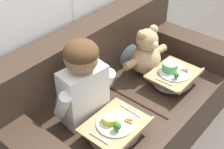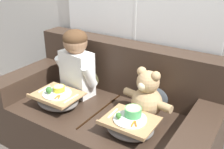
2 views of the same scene
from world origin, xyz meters
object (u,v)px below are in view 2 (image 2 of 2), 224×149
(couch, at_px, (109,115))
(teddy_bear, at_px, (147,97))
(throw_pillow_behind_child, at_px, (91,70))
(child_figure, at_px, (76,60))
(lap_tray_child, at_px, (58,99))
(lap_tray_teddy, at_px, (130,125))
(throw_pillow_behind_teddy, at_px, (158,88))

(couch, relative_size, teddy_bear, 4.18)
(throw_pillow_behind_child, bearing_deg, child_figure, -90.04)
(couch, xyz_separation_m, throw_pillow_behind_child, (-0.35, 0.23, 0.27))
(teddy_bear, distance_m, lap_tray_child, 0.76)
(lap_tray_teddy, bearing_deg, throw_pillow_behind_child, 145.65)
(lap_tray_child, bearing_deg, lap_tray_teddy, 0.19)
(teddy_bear, relative_size, lap_tray_teddy, 1.18)
(throw_pillow_behind_child, relative_size, lap_tray_teddy, 0.91)
(couch, relative_size, lap_tray_child, 4.66)
(teddy_bear, xyz_separation_m, lap_tray_teddy, (0.00, -0.26, -0.11))
(lap_tray_teddy, bearing_deg, child_figure, 159.22)
(throw_pillow_behind_child, height_order, lap_tray_teddy, throw_pillow_behind_child)
(throw_pillow_behind_teddy, relative_size, lap_tray_child, 0.85)
(lap_tray_child, bearing_deg, child_figure, 89.87)
(throw_pillow_behind_teddy, height_order, teddy_bear, teddy_bear)
(lap_tray_teddy, bearing_deg, couch, 144.39)
(child_figure, relative_size, lap_tray_child, 1.54)
(teddy_bear, bearing_deg, lap_tray_teddy, -89.90)
(throw_pillow_behind_teddy, bearing_deg, lap_tray_teddy, -90.06)
(throw_pillow_behind_teddy, distance_m, teddy_bear, 0.22)
(teddy_bear, height_order, lap_tray_teddy, teddy_bear)
(couch, distance_m, teddy_bear, 0.46)
(child_figure, height_order, lap_tray_child, child_figure)
(throw_pillow_behind_teddy, height_order, lap_tray_child, throw_pillow_behind_teddy)
(lap_tray_child, bearing_deg, couch, 35.76)
(throw_pillow_behind_teddy, xyz_separation_m, lap_tray_teddy, (-0.00, -0.48, -0.09))
(teddy_bear, bearing_deg, couch, -178.23)
(teddy_bear, relative_size, lap_tray_child, 1.12)
(couch, distance_m, lap_tray_teddy, 0.47)
(throw_pillow_behind_child, relative_size, teddy_bear, 0.77)
(throw_pillow_behind_child, relative_size, child_figure, 0.56)
(couch, distance_m, child_figure, 0.57)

